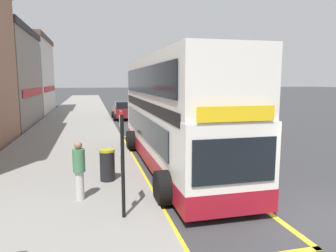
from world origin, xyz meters
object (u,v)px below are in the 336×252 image
object	(u,v)px
litter_bin	(107,165)
parked_car_maroon_across	(124,110)
bus_stop_sign	(122,155)
parked_car_maroon_kerbside	(180,103)
double_decker_bus	(173,116)
pedestrian_waiting_near_sign	(79,168)

from	to	relation	value
litter_bin	parked_car_maroon_across	bearing A→B (deg)	82.44
bus_stop_sign	parked_car_maroon_across	distance (m)	21.33
parked_car_maroon_kerbside	litter_bin	xyz separation A→B (m)	(-10.19, -26.69, -0.12)
double_decker_bus	pedestrian_waiting_near_sign	world-z (taller)	double_decker_bus
double_decker_bus	parked_car_maroon_kerbside	distance (m)	25.92
pedestrian_waiting_near_sign	litter_bin	bearing A→B (deg)	61.39
litter_bin	pedestrian_waiting_near_sign	bearing A→B (deg)	-118.61
double_decker_bus	bus_stop_sign	bearing A→B (deg)	-118.00
parked_car_maroon_across	parked_car_maroon_kerbside	distance (m)	11.45
parked_car_maroon_kerbside	litter_bin	bearing A→B (deg)	-110.09
double_decker_bus	pedestrian_waiting_near_sign	size ratio (longest dim) A/B	6.78
double_decker_bus	bus_stop_sign	xyz separation A→B (m)	(-2.56, -4.81, -0.38)
bus_stop_sign	parked_car_maroon_across	bearing A→B (deg)	84.11
litter_bin	bus_stop_sign	bearing A→B (deg)	-85.37
bus_stop_sign	pedestrian_waiting_near_sign	world-z (taller)	bus_stop_sign
double_decker_bus	litter_bin	world-z (taller)	double_decker_bus
parked_car_maroon_kerbside	bus_stop_sign	bearing A→B (deg)	-107.77
parked_car_maroon_across	pedestrian_waiting_near_sign	distance (m)	20.09
parked_car_maroon_kerbside	pedestrian_waiting_near_sign	xyz separation A→B (m)	(-11.04, -28.24, 0.25)
pedestrian_waiting_near_sign	litter_bin	world-z (taller)	pedestrian_waiting_near_sign
bus_stop_sign	pedestrian_waiting_near_sign	bearing A→B (deg)	128.16
pedestrian_waiting_near_sign	parked_car_maroon_across	bearing A→B (deg)	80.63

